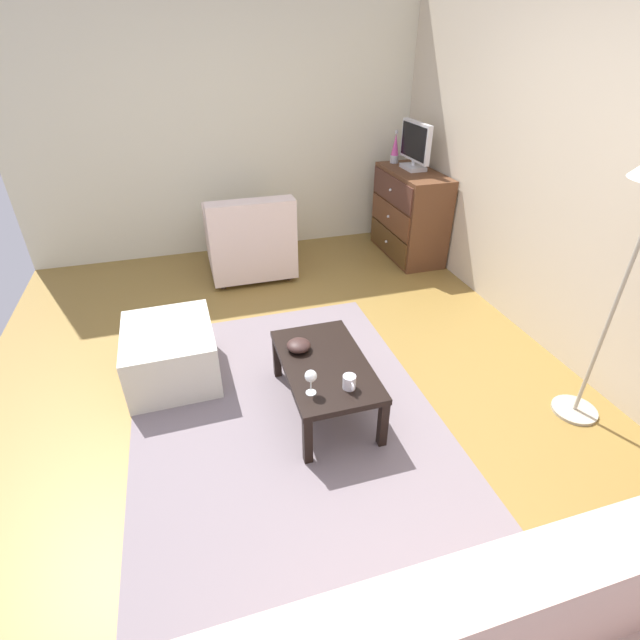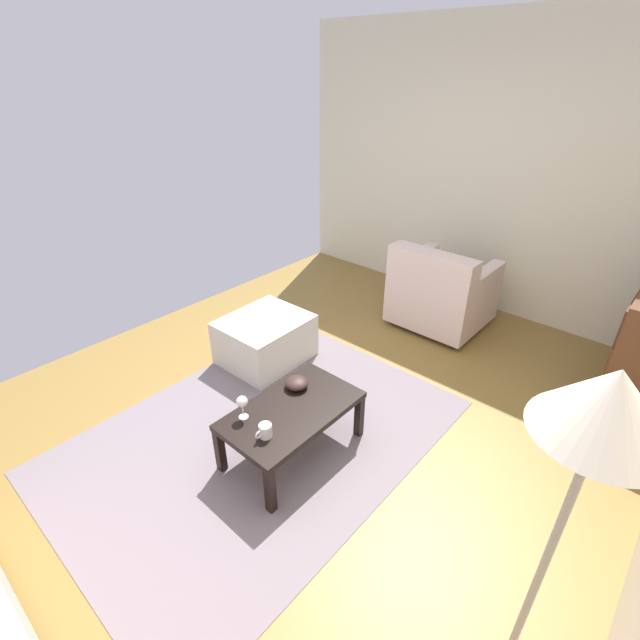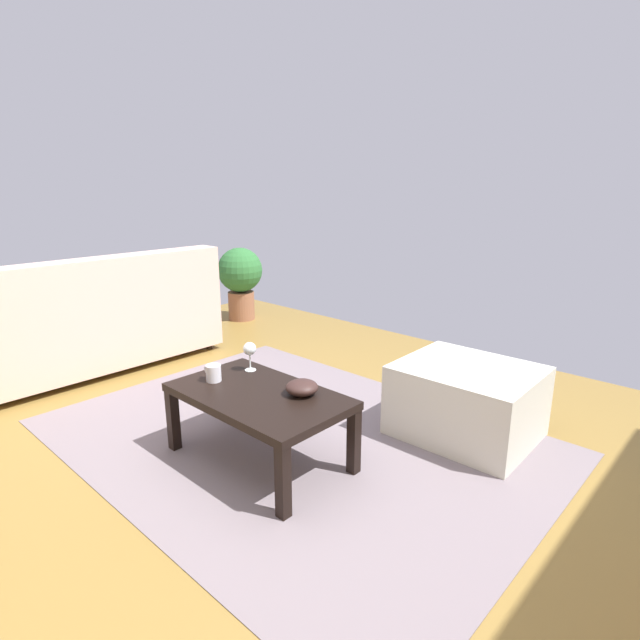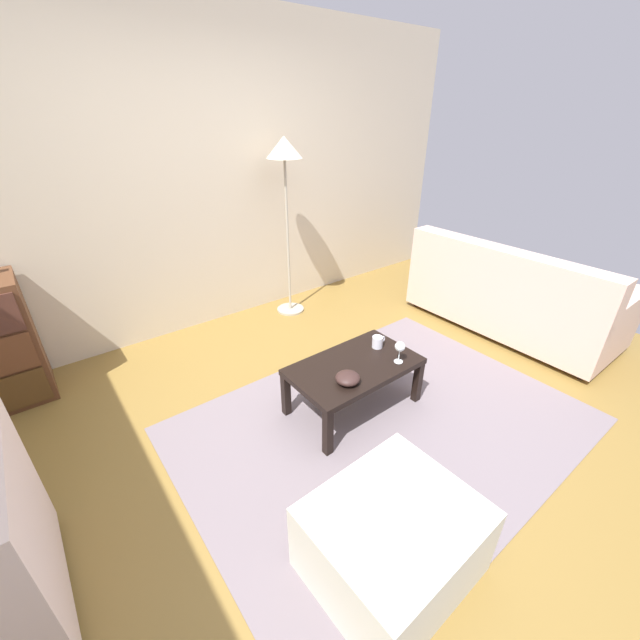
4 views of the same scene
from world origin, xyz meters
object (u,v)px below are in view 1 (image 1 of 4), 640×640
Objects in this scene: wine_glass at (311,377)px; lava_lamp at (395,149)px; mug at (349,382)px; armchair at (250,240)px; tv at (415,145)px; bowl_decorative at (299,345)px; ottoman at (171,353)px; coffee_table at (325,368)px; dresser at (409,214)px.

lava_lamp is at bearing 148.24° from wine_glass.
armchair reaches higher than mug.
tv is at bearing 12.13° from lava_lamp.
wine_glass is at bearing -95.75° from mug.
lava_lamp is at bearing 151.87° from mug.
bowl_decorative is (2.03, -1.75, -0.74)m from tv.
ottoman is (-0.87, -0.78, -0.29)m from wine_glass.
tv is 0.33m from lava_lamp.
dresser is at bearing 143.14° from coffee_table.
tv is 0.68× the size of armchair.
dresser is 2.96m from wine_glass.
mug is 0.73× the size of bowl_decorative.
lava_lamp reaches higher than armchair.
bowl_decorative is at bearing -157.63° from mug.
tv is 0.63× the size of coffee_table.
tv is at bearing 139.33° from bowl_decorative.
lava_lamp is 0.40× the size of armchair.
coffee_table is 1.13m from ottoman.
lava_lamp reaches higher than ottoman.
coffee_table is (2.13, -1.60, -0.14)m from dresser.
lava_lamp reaches higher than mug.
armchair is at bearing -88.19° from tv.
ottoman is at bearing -52.66° from lava_lamp.
mug is (0.02, 0.22, -0.07)m from wine_glass.
tv is 0.80× the size of ottoman.
coffee_table is 0.30m from mug.
lava_lamp is 0.47× the size of ottoman.
wine_glass is (2.46, -1.78, -0.66)m from tv.
dresser is 1.39× the size of ottoman.
bowl_decorative is 0.22× the size of ottoman.
tv is 2.78m from bowl_decorative.
dresser is 1.11× the size of coffee_table.
dresser is 0.69m from tv.
tv reaches higher than mug.
tv is 4.89× the size of mug.
lava_lamp reaches higher than dresser.
wine_glass is 0.19× the size of armchair.
mug is at bearing -28.13° from lava_lamp.
dresser reaches higher than coffee_table.
coffee_table is 5.66× the size of bowl_decorative.
dresser is 6.26× the size of bowl_decorative.
bowl_decorative is at bearing 61.34° from ottoman.
tv is 1.92m from armchair.
armchair is (-2.40, 0.04, -0.13)m from wine_glass.
mug is at bearing 48.17° from ottoman.
dresser is at bearing 120.84° from ottoman.
lava_lamp is 1.86m from armchair.
dresser is 2.67m from coffee_table.
mug is at bearing 4.33° from armchair.
lava_lamp is at bearing 144.42° from bowl_decorative.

